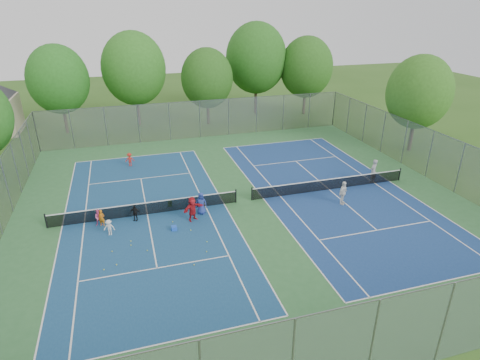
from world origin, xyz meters
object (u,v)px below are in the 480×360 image
net_left (147,209)px  ball_crate (174,228)px  net_right (330,184)px  ball_hopper (170,203)px  instructor (373,171)px

net_left → ball_crate: 3.02m
ball_crate → net_left: bearing=119.8°
net_right → ball_hopper: size_ratio=25.53×
net_left → ball_hopper: 1.86m
ball_hopper → ball_crate: bearing=-93.0°
net_left → net_right: (14.00, 0.00, 0.00)m
net_left → instructor: size_ratio=6.48×
net_right → ball_crate: bearing=-168.2°
ball_crate → net_right: bearing=11.8°
net_right → ball_crate: (-12.51, -2.61, -0.31)m
net_left → instructor: bearing=0.9°
net_right → ball_crate: size_ratio=38.35×
net_left → ball_crate: (1.49, -2.61, -0.31)m
ball_hopper → instructor: size_ratio=0.25×
ball_crate → instructor: 16.78m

